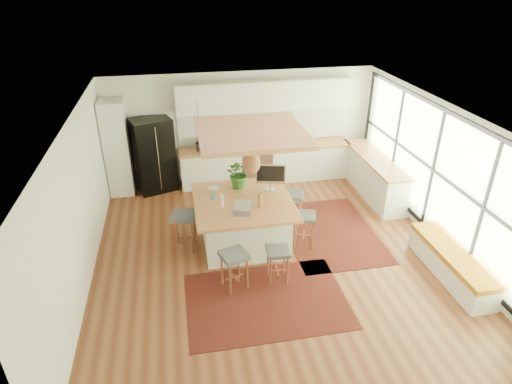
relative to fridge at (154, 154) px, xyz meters
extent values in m
plane|color=brown|center=(2.15, -3.21, -0.93)|extent=(7.00, 7.00, 0.00)
plane|color=white|center=(2.15, -3.21, 1.78)|extent=(7.00, 7.00, 0.00)
plane|color=white|center=(2.15, 0.29, 0.42)|extent=(6.50, 0.00, 6.50)
plane|color=white|center=(2.15, -6.71, 0.42)|extent=(6.50, 0.00, 6.50)
plane|color=white|center=(-1.10, -3.21, 0.42)|extent=(0.00, 7.00, 7.00)
plane|color=white|center=(5.40, -3.21, 0.42)|extent=(0.00, 7.00, 7.00)
cube|color=white|center=(-0.80, -0.03, 0.20)|extent=(0.55, 0.60, 2.25)
cube|color=white|center=(2.70, -0.03, -0.49)|extent=(4.20, 0.60, 0.88)
cube|color=#AC663D|center=(2.70, -0.03, -0.03)|extent=(4.24, 0.64, 0.05)
cube|color=white|center=(2.70, 0.27, 0.43)|extent=(4.20, 0.02, 0.80)
cube|color=white|center=(2.70, 0.11, 1.22)|extent=(4.20, 0.34, 0.70)
cube|color=white|center=(5.08, -1.21, -0.49)|extent=(0.60, 2.50, 0.88)
cube|color=#AC663D|center=(5.08, -1.21, -0.03)|extent=(0.64, 2.54, 0.05)
cube|color=black|center=(1.79, -4.44, -0.92)|extent=(2.60, 1.80, 0.01)
cube|color=black|center=(3.50, -2.67, -0.92)|extent=(1.80, 2.60, 0.01)
imported|color=#A5A5AA|center=(1.29, -0.02, 0.17)|extent=(0.54, 0.39, 0.33)
imported|color=#1E4C19|center=(1.74, -2.10, 0.24)|extent=(0.62, 0.67, 0.47)
imported|color=silver|center=(1.21, -2.16, 0.03)|extent=(0.24, 0.24, 0.05)
cylinder|color=#2F97BC|center=(1.16, -2.58, 0.10)|extent=(0.07, 0.07, 0.19)
cylinder|color=silver|center=(1.31, -2.83, 0.10)|extent=(0.07, 0.07, 0.19)
cylinder|color=olive|center=(1.96, -2.98, 0.10)|extent=(0.07, 0.07, 0.19)
camera|label=1|loc=(0.60, -9.74, 3.93)|focal=30.28mm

